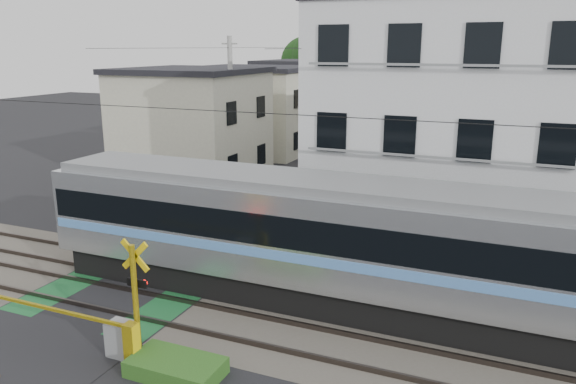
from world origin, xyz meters
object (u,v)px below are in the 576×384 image
at_px(crossing_signal_far, 138,223).
at_px(apartment_block, 453,120).
at_px(crossing_signal_near, 123,331).
at_px(pedestrian, 394,128).
at_px(commuter_train, 333,240).

bearing_deg(crossing_signal_far, apartment_block, 27.78).
height_order(crossing_signal_near, pedestrian, crossing_signal_near).
relative_size(crossing_signal_near, pedestrian, 2.94).
relative_size(crossing_signal_far, pedestrian, 2.94).
relative_size(commuter_train, crossing_signal_far, 3.87).
bearing_deg(apartment_block, pedestrian, 107.54).
height_order(crossing_signal_near, apartment_block, apartment_block).
bearing_deg(apartment_block, commuter_train, -104.53).
height_order(crossing_signal_near, crossing_signal_far, same).
relative_size(crossing_signal_near, crossing_signal_far, 1.00).
relative_size(commuter_train, apartment_block, 1.80).
xyz_separation_m(crossing_signal_near, pedestrian, (-1.58, 36.87, 0.09)).
distance_m(apartment_block, pedestrian, 25.17).
bearing_deg(pedestrian, crossing_signal_near, 106.59).
bearing_deg(commuter_train, crossing_signal_far, 164.65).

